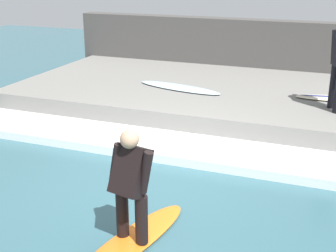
# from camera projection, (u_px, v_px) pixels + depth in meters

# --- Properties ---
(ground_plane) EXTENTS (28.00, 28.00, 0.00)m
(ground_plane) POSITION_uv_depth(u_px,v_px,m) (157.00, 180.00, 7.06)
(ground_plane) COLOR #335B66
(concrete_ledge) EXTENTS (4.40, 9.11, 0.48)m
(concrete_ledge) POSITION_uv_depth(u_px,v_px,m) (223.00, 98.00, 10.42)
(concrete_ledge) COLOR slate
(concrete_ledge) RESTS_ON ground_plane
(back_wall) EXTENTS (0.50, 9.57, 1.69)m
(back_wall) POSITION_uv_depth(u_px,v_px,m) (247.00, 52.00, 12.37)
(back_wall) COLOR #474442
(back_wall) RESTS_ON ground_plane
(wave_foam_crest) EXTENTS (1.14, 8.66, 0.15)m
(wave_foam_crest) POSITION_uv_depth(u_px,v_px,m) (182.00, 148.00, 8.03)
(wave_foam_crest) COLOR white
(wave_foam_crest) RESTS_ON ground_plane
(surfboard_riding) EXTENTS (2.02, 0.89, 0.06)m
(surfboard_riding) POSITION_uv_depth(u_px,v_px,m) (133.00, 240.00, 5.47)
(surfboard_riding) COLOR orange
(surfboard_riding) RESTS_ON ground_plane
(surfer_riding) EXTENTS (0.49, 0.60, 1.35)m
(surfer_riding) POSITION_uv_depth(u_px,v_px,m) (131.00, 180.00, 5.21)
(surfer_riding) COLOR black
(surfer_riding) RESTS_ON surfboard_riding
(surfboard_spare) EXTENTS (0.91, 2.07, 0.06)m
(surfboard_spare) POSITION_uv_depth(u_px,v_px,m) (179.00, 87.00, 10.19)
(surfboard_spare) COLOR silver
(surfboard_spare) RESTS_ON concrete_ledge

